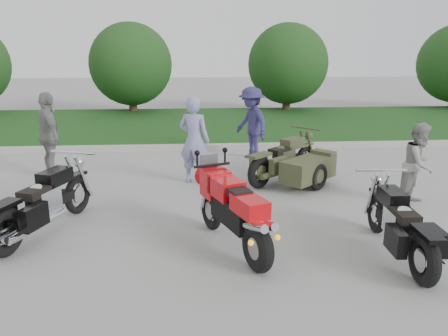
{
  "coord_description": "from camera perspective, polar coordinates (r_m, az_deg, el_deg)",
  "views": [
    {
      "loc": [
        -0.32,
        -6.46,
        2.84
      ],
      "look_at": [
        0.21,
        0.99,
        0.8
      ],
      "focal_mm": 35.0,
      "sensor_mm": 36.0,
      "label": 1
    }
  ],
  "objects": [
    {
      "name": "cruiser_left",
      "position": [
        7.39,
        -22.84,
        -4.55
      ],
      "size": [
        0.98,
        2.37,
        0.95
      ],
      "rotation": [
        0.0,
        0.0,
        -0.34
      ],
      "color": "black",
      "rests_on": "ground"
    },
    {
      "name": "tree_mid_left",
      "position": [
        20.15,
        -12.07,
        13.11
      ],
      "size": [
        3.6,
        3.6,
        4.0
      ],
      "color": "#3F2B1C",
      "rests_on": "ground"
    },
    {
      "name": "tree_mid_right",
      "position": [
        20.43,
        8.32,
        13.3
      ],
      "size": [
        3.6,
        3.6,
        4.0
      ],
      "color": "#3F2B1C",
      "rests_on": "ground"
    },
    {
      "name": "cruiser_right",
      "position": [
        6.56,
        22.18,
        -7.31
      ],
      "size": [
        0.4,
        2.28,
        0.88
      ],
      "rotation": [
        0.0,
        0.0,
        -0.05
      ],
      "color": "black",
      "rests_on": "ground"
    },
    {
      "name": "grass_strip",
      "position": [
        16.84,
        -2.98,
        5.78
      ],
      "size": [
        60.0,
        8.0,
        0.14
      ],
      "primitive_type": "cube",
      "color": "#21511B",
      "rests_on": "ground"
    },
    {
      "name": "curb",
      "position": [
        12.77,
        -2.57,
        2.75
      ],
      "size": [
        60.0,
        0.3,
        0.15
      ],
      "primitive_type": "cube",
      "color": "#A3A199",
      "rests_on": "ground"
    },
    {
      "name": "person_denim",
      "position": [
        11.59,
        3.61,
        5.86
      ],
      "size": [
        1.18,
        1.41,
        1.9
      ],
      "primitive_type": "imported",
      "rotation": [
        0.0,
        0.0,
        -1.11
      ],
      "color": "navy",
      "rests_on": "ground"
    },
    {
      "name": "person_stripe",
      "position": [
        9.39,
        -3.9,
        3.63
      ],
      "size": [
        0.82,
        0.71,
        1.9
      ],
      "primitive_type": "imported",
      "rotation": [
        0.0,
        0.0,
        2.7
      ],
      "color": "#8786B6",
      "rests_on": "ground"
    },
    {
      "name": "cruiser_sidecar",
      "position": [
        9.48,
        9.48,
        0.31
      ],
      "size": [
        2.03,
        2.08,
        0.91
      ],
      "rotation": [
        0.0,
        0.0,
        -0.84
      ],
      "color": "black",
      "rests_on": "ground"
    },
    {
      "name": "sportbike_red",
      "position": [
        6.28,
        1.23,
        -5.46
      ],
      "size": [
        0.96,
        2.12,
        1.05
      ],
      "rotation": [
        0.0,
        0.0,
        0.36
      ],
      "color": "black",
      "rests_on": "ground"
    },
    {
      "name": "person_grey",
      "position": [
        8.89,
        24.09,
        0.48
      ],
      "size": [
        0.95,
        0.94,
        1.55
      ],
      "primitive_type": "imported",
      "rotation": [
        0.0,
        0.0,
        0.72
      ],
      "color": "gray",
      "rests_on": "ground"
    },
    {
      "name": "ground",
      "position": [
        7.06,
        -1.16,
        -8.44
      ],
      "size": [
        80.0,
        80.0,
        0.0
      ],
      "primitive_type": "plane",
      "color": "#9C9C96",
      "rests_on": "ground"
    },
    {
      "name": "person_back",
      "position": [
        10.53,
        -21.82,
        3.95
      ],
      "size": [
        1.01,
        1.21,
        1.94
      ],
      "primitive_type": "imported",
      "rotation": [
        0.0,
        0.0,
        2.14
      ],
      "color": "gray",
      "rests_on": "ground"
    }
  ]
}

